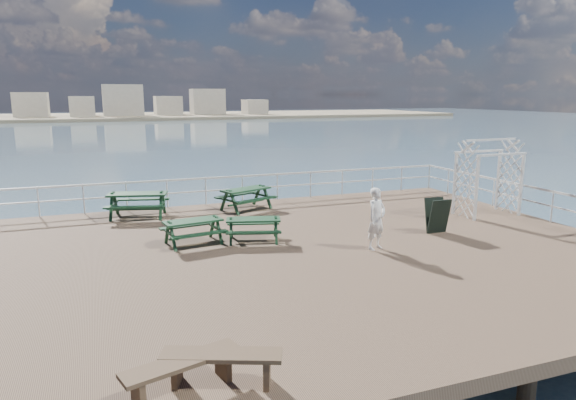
% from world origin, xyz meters
% --- Properties ---
extents(ground, '(18.00, 14.00, 0.30)m').
position_xyz_m(ground, '(0.00, 0.00, -0.15)').
color(ground, brown).
rests_on(ground, ground).
extents(sea_backdrop, '(300.00, 300.00, 9.20)m').
position_xyz_m(sea_backdrop, '(12.54, 134.07, -0.51)').
color(sea_backdrop, '#435B70').
rests_on(sea_backdrop, ground).
extents(railing, '(17.77, 13.76, 1.10)m').
position_xyz_m(railing, '(-0.07, 2.57, 0.87)').
color(railing, silver).
rests_on(railing, ground).
extents(picnic_table_a, '(2.35, 2.08, 0.97)m').
position_xyz_m(picnic_table_a, '(-4.12, 5.68, 0.62)').
color(picnic_table_a, '#123218').
rests_on(picnic_table_a, ground).
extents(picnic_table_b, '(1.86, 1.65, 0.76)m').
position_xyz_m(picnic_table_b, '(-1.19, 1.38, 0.49)').
color(picnic_table_b, '#123218').
rests_on(picnic_table_b, ground).
extents(picnic_table_c, '(2.29, 2.09, 0.91)m').
position_xyz_m(picnic_table_c, '(-0.23, 5.53, 0.58)').
color(picnic_table_c, '#123218').
rests_on(picnic_table_c, ground).
extents(picnic_table_d, '(1.84, 1.57, 0.80)m').
position_xyz_m(picnic_table_d, '(-2.90, 1.68, 0.51)').
color(picnic_table_d, '#123218').
rests_on(picnic_table_d, ground).
extents(flat_bench_near, '(1.81, 1.06, 0.51)m').
position_xyz_m(flat_bench_near, '(-3.83, -5.80, 0.38)').
color(flat_bench_near, brown).
rests_on(flat_bench_near, ground).
extents(flat_bench_far, '(1.81, 0.90, 0.51)m').
position_xyz_m(flat_bench_far, '(-4.41, -5.80, 0.38)').
color(flat_bench_far, brown).
rests_on(flat_bench_far, ground).
extents(trellis_arbor, '(2.22, 1.23, 2.71)m').
position_xyz_m(trellis_arbor, '(7.60, 1.70, 1.21)').
color(trellis_arbor, silver).
rests_on(trellis_arbor, ground).
extents(sandwich_board, '(0.69, 0.52, 1.10)m').
position_xyz_m(sandwich_board, '(4.41, 0.25, 0.54)').
color(sandwich_board, black).
rests_on(sandwich_board, ground).
extents(person, '(0.74, 0.61, 1.73)m').
position_xyz_m(person, '(1.77, -0.59, 0.86)').
color(person, white).
rests_on(person, ground).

